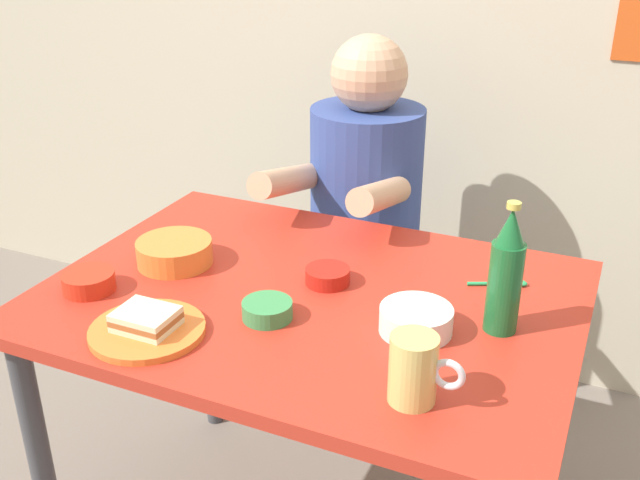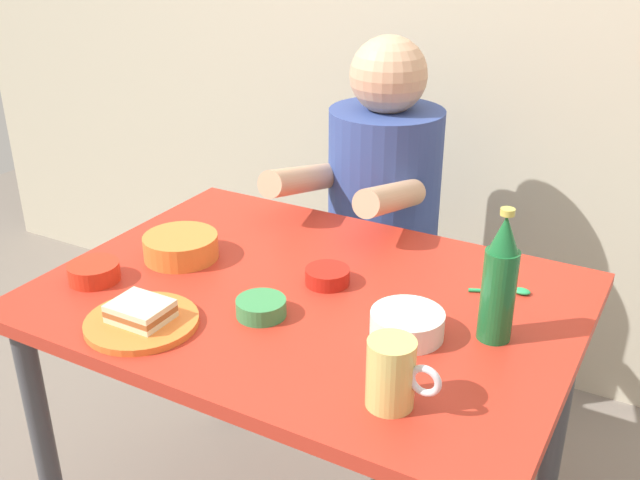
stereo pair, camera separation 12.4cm
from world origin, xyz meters
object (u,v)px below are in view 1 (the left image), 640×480
Objects in this scene: dining_table at (311,330)px; person_seated at (365,180)px; plate_orange at (147,330)px; beer_mug at (415,369)px; stool at (363,305)px; sambal_bowl_red at (328,275)px; sandwich at (146,319)px; beer_bottle at (506,274)px.

person_seated reaches higher than dining_table.
plate_orange is 1.75× the size of beer_mug.
stool is 0.72m from sambal_bowl_red.
sambal_bowl_red is at bearing -77.33° from stool.
dining_table is 0.13m from sambal_bowl_red.
stool is at bearing 83.56° from sandwich.
dining_table is 0.36m from plate_orange.
sambal_bowl_red is at bearing 54.61° from plate_orange.
stool is 2.05× the size of plate_orange.
sandwich is 0.68m from beer_bottle.
dining_table is 1.53× the size of person_seated.
stool is at bearing 90.00° from person_seated.
dining_table reaches higher than stool.
sambal_bowl_red reaches higher than stool.
person_seated is (-0.11, 0.62, 0.12)m from dining_table.
stool is at bearing 129.47° from beer_bottle.
dining_table is at bearing -177.56° from beer_bottle.
dining_table is at bearing 51.67° from plate_orange.
plate_orange is at bearing 0.00° from sandwich.
dining_table is 11.46× the size of sambal_bowl_red.
sambal_bowl_red reaches higher than dining_table.
sandwich is at bearing -154.55° from beer_bottle.
beer_mug is 1.31× the size of sambal_bowl_red.
stool is at bearing 102.67° from sambal_bowl_red.
beer_bottle is (0.61, 0.29, 0.11)m from plate_orange.
beer_mug is at bearing -64.54° from person_seated.
beer_bottle is (0.51, -0.61, 0.51)m from stool.
beer_bottle is at bearing -50.53° from stool.
sambal_bowl_red is at bearing 132.55° from beer_mug.
sambal_bowl_red is (0.02, 0.05, 0.11)m from dining_table.
dining_table is at bearing 139.41° from beer_mug.
sandwich reaches higher than sambal_bowl_red.
stool is 4.69× the size of sambal_bowl_red.
person_seated is 0.58m from sambal_bowl_red.
beer_bottle is (0.09, 0.28, 0.06)m from beer_mug.
stool is at bearing 83.56° from plate_orange.
sandwich is (-0.10, -0.90, 0.42)m from stool.
beer_mug reaches higher than stool.
stool is (-0.11, 0.63, -0.30)m from dining_table.
stool is 0.99m from plate_orange.
person_seated reaches higher than beer_bottle.
beer_mug reaches higher than dining_table.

